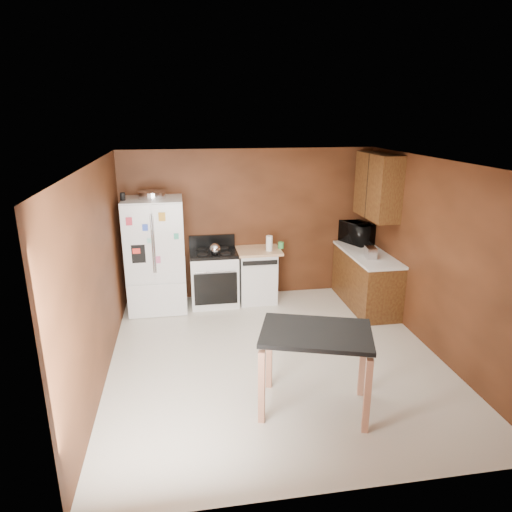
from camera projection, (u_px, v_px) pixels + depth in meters
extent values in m
plane|color=beige|center=(275.00, 357.00, 5.93)|extent=(4.50, 4.50, 0.00)
plane|color=white|center=(278.00, 163.00, 5.18)|extent=(4.50, 4.50, 0.00)
plane|color=brown|center=(249.00, 224.00, 7.68)|extent=(4.20, 0.00, 4.20)
plane|color=brown|center=(337.00, 361.00, 3.44)|extent=(4.20, 0.00, 4.20)
plane|color=brown|center=(98.00, 276.00, 5.23)|extent=(0.00, 4.50, 4.50)
plane|color=brown|center=(436.00, 258.00, 5.88)|extent=(0.00, 4.50, 4.50)
cylinder|color=silver|center=(152.00, 195.00, 6.93)|extent=(0.42, 0.42, 0.11)
cylinder|color=black|center=(123.00, 197.00, 6.76)|extent=(0.08, 0.08, 0.11)
sphere|color=silver|center=(215.00, 249.00, 7.19)|extent=(0.18, 0.18, 0.18)
cylinder|color=white|center=(269.00, 243.00, 7.42)|extent=(0.12, 0.12, 0.25)
cylinder|color=green|center=(281.00, 245.00, 7.58)|extent=(0.09, 0.09, 0.10)
cube|color=silver|center=(371.00, 252.00, 7.03)|extent=(0.17, 0.25, 0.17)
imported|color=black|center=(356.00, 233.00, 7.84)|extent=(0.61, 0.71, 0.33)
cube|color=white|center=(156.00, 255.00, 7.19)|extent=(0.90, 0.75, 1.80)
cube|color=white|center=(138.00, 245.00, 6.71)|extent=(0.43, 0.02, 1.20)
cube|color=white|center=(169.00, 244.00, 6.78)|extent=(0.43, 0.02, 1.20)
cube|color=white|center=(157.00, 301.00, 7.01)|extent=(0.88, 0.02, 0.54)
cube|color=black|center=(138.00, 254.00, 6.74)|extent=(0.20, 0.01, 0.28)
cylinder|color=silver|center=(152.00, 244.00, 6.71)|extent=(0.02, 0.02, 0.90)
cylinder|color=silver|center=(154.00, 244.00, 6.71)|extent=(0.02, 0.02, 0.90)
cube|color=#D23147|center=(129.00, 221.00, 6.56)|extent=(0.09, 0.00, 0.12)
cube|color=blue|center=(145.00, 228.00, 6.62)|extent=(0.08, 0.00, 0.10)
cube|color=gold|center=(162.00, 217.00, 6.62)|extent=(0.10, 0.00, 0.13)
cube|color=teal|center=(176.00, 236.00, 6.73)|extent=(0.07, 0.00, 0.09)
cube|color=#FF372A|center=(136.00, 251.00, 6.70)|extent=(0.11, 0.00, 0.08)
cube|color=#D45E8D|center=(158.00, 260.00, 6.79)|extent=(0.08, 0.00, 0.11)
cube|color=#8ED5CA|center=(150.00, 241.00, 6.69)|extent=(0.07, 0.00, 0.07)
cube|color=white|center=(214.00, 279.00, 7.52)|extent=(0.76, 0.65, 0.85)
cube|color=black|center=(213.00, 253.00, 7.38)|extent=(0.76, 0.65, 0.05)
cube|color=black|center=(212.00, 241.00, 7.62)|extent=(0.76, 0.06, 0.20)
cube|color=black|center=(216.00, 289.00, 7.21)|extent=(0.68, 0.02, 0.52)
cylinder|color=silver|center=(215.00, 272.00, 7.12)|extent=(0.62, 0.02, 0.02)
cylinder|color=black|center=(202.00, 249.00, 7.50)|extent=(0.17, 0.17, 0.02)
cylinder|color=black|center=(223.00, 248.00, 7.55)|extent=(0.17, 0.17, 0.02)
cylinder|color=black|center=(203.00, 255.00, 7.20)|extent=(0.17, 0.17, 0.02)
cylinder|color=black|center=(225.00, 253.00, 7.25)|extent=(0.17, 0.17, 0.02)
cube|color=white|center=(257.00, 276.00, 7.65)|extent=(0.60, 0.60, 0.85)
cube|color=black|center=(260.00, 263.00, 7.26)|extent=(0.56, 0.02, 0.07)
cube|color=tan|center=(257.00, 251.00, 7.52)|extent=(0.78, 0.62, 0.04)
cube|color=brown|center=(366.00, 280.00, 7.45)|extent=(0.60, 1.55, 0.86)
cube|color=white|center=(368.00, 254.00, 7.31)|extent=(0.63, 1.58, 0.04)
cube|color=brown|center=(378.00, 186.00, 7.10)|extent=(0.35, 1.05, 1.00)
cube|color=black|center=(367.00, 187.00, 7.08)|extent=(0.01, 0.01, 1.00)
cube|color=black|center=(316.00, 333.00, 4.67)|extent=(1.30, 1.06, 0.05)
cube|color=#B57558|center=(269.00, 355.00, 5.19)|extent=(0.08, 0.08, 0.81)
cube|color=#B57558|center=(362.00, 362.00, 5.04)|extent=(0.08, 0.08, 0.81)
cube|color=#B57558|center=(262.00, 387.00, 4.58)|extent=(0.08, 0.08, 0.81)
cube|color=#B57558|center=(367.00, 396.00, 4.44)|extent=(0.08, 0.08, 0.81)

